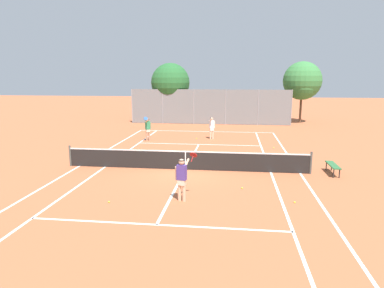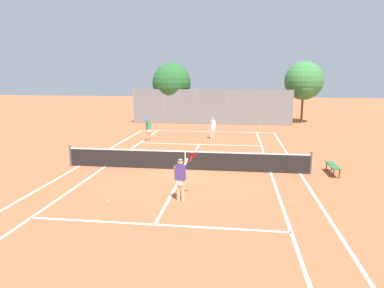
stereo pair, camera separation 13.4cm
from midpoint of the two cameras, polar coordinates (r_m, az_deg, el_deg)
name	(u,v)px [view 1 (the left image)]	position (r m, az deg, el deg)	size (l,w,h in m)	color
ground_plane	(185,170)	(16.90, -1.32, -4.31)	(120.00, 120.00, 0.00)	#B25B38
court_line_markings	(185,170)	(16.90, -1.32, -4.30)	(11.10, 23.90, 0.01)	white
tennis_net	(185,160)	(16.77, -1.33, -2.63)	(12.00, 0.10, 1.07)	#474C47
player_near_side	(182,177)	(12.53, -2.00, -5.48)	(0.80, 0.71, 1.77)	#D8A884
player_far_left	(148,128)	(24.45, -7.53, 2.69)	(0.43, 0.90, 1.77)	tan
player_far_right	(212,127)	(24.95, 3.16, 2.91)	(0.44, 0.57, 1.60)	beige
loose_tennis_ball_0	(242,188)	(14.24, 8.06, -7.29)	(0.07, 0.07, 0.07)	#D1DB33
loose_tennis_ball_1	(274,148)	(22.40, 13.30, -0.63)	(0.07, 0.07, 0.07)	#D1DB33
loose_tennis_ball_2	(197,138)	(25.08, 0.61, 0.93)	(0.07, 0.07, 0.07)	#D1DB33
loose_tennis_ball_3	(215,162)	(18.30, 3.71, -3.00)	(0.07, 0.07, 0.07)	#D1DB33
loose_tennis_ball_4	(109,202)	(13.00, -13.95, -9.35)	(0.07, 0.07, 0.07)	#D1DB33
loose_tennis_ball_5	(295,202)	(13.12, 16.46, -9.30)	(0.07, 0.07, 0.07)	#D1DB33
courtside_bench	(333,166)	(17.35, 22.23, -3.35)	(0.36, 1.50, 0.47)	#2D6638
back_fence	(210,107)	(32.66, 2.82, 6.21)	(15.23, 0.08, 3.31)	gray
tree_behind_left	(171,83)	(34.53, -3.60, 10.06)	(3.83, 3.83, 5.80)	brown
tree_behind_right	(302,82)	(35.05, 17.83, 9.79)	(3.68, 3.68, 5.92)	brown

